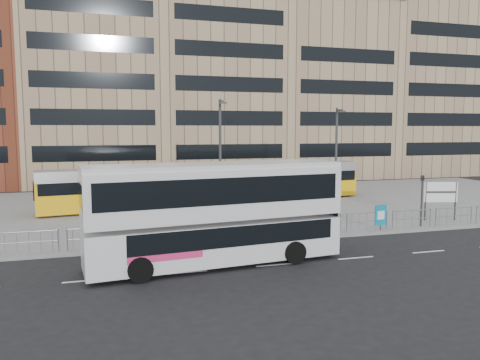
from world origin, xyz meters
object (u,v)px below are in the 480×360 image
object	(u,v)px
traffic_light_east	(422,194)
lamp_post_east	(337,152)
double_decker_bus	(216,210)
station_sign	(441,194)
ad_panel	(381,215)
pedestrian	(331,204)
tram	(213,185)
traffic_light_west	(225,201)
lamp_post_west	(220,153)

from	to	relation	value
traffic_light_east	lamp_post_east	bearing A→B (deg)	97.81
double_decker_bus	station_sign	world-z (taller)	double_decker_bus
ad_panel	traffic_light_east	bearing A→B (deg)	-0.60
double_decker_bus	pedestrian	distance (m)	12.40
double_decker_bus	station_sign	xyz separation A→B (m)	(15.99, 5.11, -0.56)
tram	traffic_light_west	size ratio (longest dim) A/B	8.33
tram	ad_panel	bearing A→B (deg)	-67.35
station_sign	lamp_post_west	world-z (taller)	lamp_post_west
traffic_light_west	lamp_post_east	size ratio (longest dim) A/B	0.41
tram	station_sign	distance (m)	16.41
ad_panel	lamp_post_west	world-z (taller)	lamp_post_west
tram	lamp_post_east	bearing A→B (deg)	-25.67
lamp_post_west	traffic_light_west	bearing A→B (deg)	-101.34
pedestrian	traffic_light_east	world-z (taller)	traffic_light_east
ad_panel	traffic_light_west	bearing A→B (deg)	167.25
double_decker_bus	traffic_light_east	distance (m)	14.17
tram	traffic_light_west	xyz separation A→B (m)	(-1.90, -11.22, 0.45)
tram	ad_panel	world-z (taller)	tram
traffic_light_east	traffic_light_west	bearing A→B (deg)	178.07
lamp_post_east	station_sign	bearing A→B (deg)	-65.96
tram	ad_panel	size ratio (longest dim) A/B	17.36
double_decker_bus	pedestrian	bearing A→B (deg)	32.91
station_sign	ad_panel	distance (m)	5.66
tram	pedestrian	xyz separation A→B (m)	(6.11, -7.95, -0.59)
tram	lamp_post_west	bearing A→B (deg)	-105.69
double_decker_bus	tram	world-z (taller)	double_decker_bus
traffic_light_west	traffic_light_east	size ratio (longest dim) A/B	1.00
ad_panel	traffic_light_east	world-z (taller)	traffic_light_east
station_sign	traffic_light_east	distance (m)	2.69
tram	ad_panel	distance (m)	14.14
pedestrian	traffic_light_east	distance (m)	5.72
station_sign	double_decker_bus	bearing A→B (deg)	-147.87
pedestrian	lamp_post_east	xyz separation A→B (m)	(3.00, 5.02, 3.18)
double_decker_bus	ad_panel	size ratio (longest dim) A/B	7.72
double_decker_bus	traffic_light_west	world-z (taller)	double_decker_bus
tram	lamp_post_west	distance (m)	6.26
pedestrian	double_decker_bus	bearing A→B (deg)	115.08
station_sign	lamp_post_east	xyz separation A→B (m)	(-3.42, 7.67, 2.39)
traffic_light_west	double_decker_bus	bearing A→B (deg)	-93.14
double_decker_bus	traffic_light_west	size ratio (longest dim) A/B	3.70
tram	pedestrian	world-z (taller)	tram
ad_panel	lamp_post_east	bearing A→B (deg)	71.37
lamp_post_west	station_sign	bearing A→B (deg)	-20.73
traffic_light_east	lamp_post_east	distance (m)	9.23
ad_panel	pedestrian	world-z (taller)	pedestrian
double_decker_bus	ad_panel	world-z (taller)	double_decker_bus
double_decker_bus	lamp_post_east	xyz separation A→B (m)	(12.57, 12.78, 1.83)
station_sign	ad_panel	xyz separation A→B (m)	(-5.37, -1.57, -0.85)
traffic_light_west	station_sign	bearing A→B (deg)	18.51
station_sign	lamp_post_east	bearing A→B (deg)	128.46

